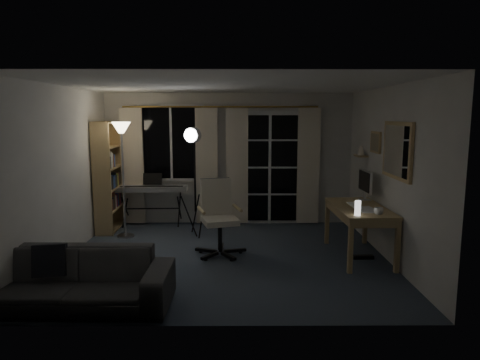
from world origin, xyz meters
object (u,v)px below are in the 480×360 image
at_px(desk, 359,213).
at_px(sofa, 73,270).
at_px(keyboard_piano, 152,189).
at_px(monitor, 365,182).
at_px(torchiere_lamp, 122,145).
at_px(office_chair, 218,210).
at_px(mug, 379,210).
at_px(bookshelf, 106,179).
at_px(studio_light, 193,148).

relative_size(desk, sofa, 0.68).
relative_size(keyboard_piano, monitor, 2.40).
relative_size(desk, monitor, 2.62).
distance_m(keyboard_piano, sofa, 3.26).
height_order(torchiere_lamp, office_chair, torchiere_lamp).
bearing_deg(office_chair, mug, -34.23).
height_order(desk, monitor, monitor).
bearing_deg(bookshelf, monitor, -15.80).
height_order(torchiere_lamp, sofa, torchiere_lamp).
height_order(keyboard_piano, desk, keyboard_piano).
distance_m(monitor, sofa, 4.21).
distance_m(studio_light, sofa, 3.01).
bearing_deg(monitor, studio_light, 165.86).
xyz_separation_m(monitor, mug, (-0.10, -0.95, -0.22)).
distance_m(bookshelf, desk, 4.27).
bearing_deg(studio_light, office_chair, -40.38).
xyz_separation_m(studio_light, office_chair, (0.43, -0.85, -0.84)).
height_order(mug, sofa, mug).
bearing_deg(keyboard_piano, desk, -29.63).
relative_size(studio_light, mug, 15.41).
relative_size(keyboard_piano, mug, 10.54).
bearing_deg(keyboard_piano, monitor, -21.94).
xyz_separation_m(keyboard_piano, sofa, (-0.19, -3.25, -0.29)).
distance_m(bookshelf, monitor, 4.32).
relative_size(bookshelf, office_chair, 1.75).
bearing_deg(torchiere_lamp, monitor, -8.47).
height_order(bookshelf, mug, bookshelf).
xyz_separation_m(office_chair, desk, (2.01, -0.20, 0.00)).
bearing_deg(mug, office_chair, 161.69).
distance_m(torchiere_lamp, mug, 4.05).
distance_m(bookshelf, keyboard_piano, 0.80).
xyz_separation_m(studio_light, monitor, (2.64, -0.60, -0.47)).
distance_m(bookshelf, sofa, 3.15).
xyz_separation_m(torchiere_lamp, keyboard_piano, (0.33, 0.66, -0.84)).
xyz_separation_m(torchiere_lamp, monitor, (3.78, -0.56, -0.52)).
xyz_separation_m(bookshelf, sofa, (0.56, -3.06, -0.50)).
relative_size(monitor, sofa, 0.26).
bearing_deg(bookshelf, desk, -22.31).
height_order(monitor, sofa, monitor).
height_order(torchiere_lamp, studio_light, torchiere_lamp).
height_order(torchiere_lamp, mug, torchiere_lamp).
relative_size(bookshelf, monitor, 3.61).
height_order(studio_light, monitor, studio_light).
xyz_separation_m(bookshelf, office_chair, (2.00, -1.28, -0.26)).
bearing_deg(sofa, bookshelf, 101.16).
bearing_deg(studio_light, bookshelf, -172.83).
xyz_separation_m(bookshelf, monitor, (4.20, -1.03, 0.11)).
height_order(monitor, mug, monitor).
bearing_deg(monitor, office_chair, -174.84).
relative_size(torchiere_lamp, office_chair, 1.74).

